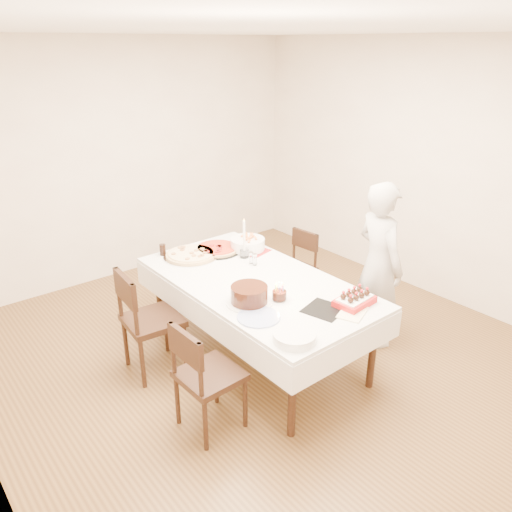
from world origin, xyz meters
TOP-DOWN VIEW (x-y plane):
  - floor at (0.00, 0.00)m, footprint 5.00×5.00m
  - wall_back at (0.00, 2.50)m, footprint 4.50×0.04m
  - wall_right at (2.25, 0.00)m, footprint 0.04×5.00m
  - ceiling at (0.00, 0.00)m, footprint 5.00×5.00m
  - dining_table at (-0.06, 0.07)m, footprint 1.79×2.40m
  - chair_right_savory at (0.87, 0.59)m, footprint 0.44×0.44m
  - chair_left_savory at (-0.86, 0.47)m, footprint 0.53×0.53m
  - chair_left_dessert at (-0.89, -0.42)m, footprint 0.46×0.46m
  - person at (0.97, -0.41)m, footprint 0.50×0.63m
  - pizza_white at (-0.22, 0.85)m, footprint 0.68×0.68m
  - pizza_pepperoni at (0.05, 0.82)m, footprint 0.55×0.55m
  - red_placemat at (0.33, 0.59)m, footprint 0.30×0.30m
  - pasta_bowl at (0.30, 0.65)m, footprint 0.41×0.41m
  - taper_candle at (0.16, 0.53)m, footprint 0.10×0.10m
  - shaker_pair at (0.13, 0.33)m, footprint 0.11×0.11m
  - cola_glass at (-0.40, 1.06)m, footprint 0.08×0.08m
  - layer_cake at (-0.36, -0.20)m, footprint 0.44×0.44m
  - cake_board at (0.01, -0.65)m, footprint 0.34×0.34m
  - birthday_cake at (-0.14, -0.31)m, footprint 0.11×0.11m
  - strawberry_box at (0.26, -0.74)m, footprint 0.33×0.24m
  - box_lid at (0.14, -0.82)m, footprint 0.31×0.26m
  - plate_stack at (-0.45, -0.81)m, footprint 0.32×0.32m
  - china_plate at (-0.44, -0.42)m, footprint 0.41×0.41m

SIDE VIEW (x-z plane):
  - floor at x=0.00m, z-range 0.00..0.00m
  - dining_table at x=-0.06m, z-range 0.00..0.75m
  - chair_right_savory at x=0.87m, z-range 0.00..0.80m
  - chair_left_dessert at x=-0.89m, z-range 0.00..0.88m
  - chair_left_savory at x=-0.86m, z-range 0.00..0.95m
  - red_placemat at x=0.33m, z-range 0.75..0.75m
  - cake_board at x=0.01m, z-range 0.74..0.76m
  - box_lid at x=0.14m, z-range 0.74..0.76m
  - china_plate at x=-0.44m, z-range 0.75..0.76m
  - person at x=0.97m, z-range 0.00..1.54m
  - pizza_white at x=-0.22m, z-range 0.75..0.79m
  - pizza_pepperoni at x=0.05m, z-range 0.75..0.79m
  - plate_stack at x=-0.45m, z-range 0.75..0.81m
  - strawberry_box at x=0.26m, z-range 0.75..0.83m
  - cola_glass at x=-0.40m, z-range 0.75..0.86m
  - shaker_pair at x=0.13m, z-range 0.75..0.86m
  - pasta_bowl at x=0.30m, z-range 0.76..0.87m
  - layer_cake at x=-0.36m, z-range 0.75..0.89m
  - birthday_cake at x=-0.14m, z-range 0.76..0.89m
  - taper_candle at x=0.16m, z-range 0.75..1.14m
  - wall_back at x=0.00m, z-range 0.00..2.70m
  - wall_right at x=2.25m, z-range 0.00..2.70m
  - ceiling at x=0.00m, z-range 2.70..2.70m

